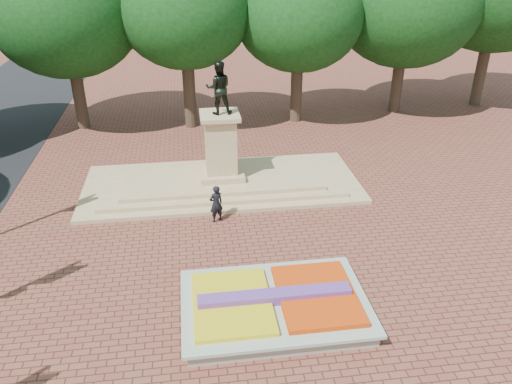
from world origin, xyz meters
TOP-DOWN VIEW (x-y plane):
  - ground at (0.00, 0.00)m, footprint 90.00×90.00m
  - flower_bed at (1.03, -2.00)m, footprint 6.30×4.30m
  - monument at (0.00, 8.00)m, footprint 14.00×6.00m
  - tree_row_back at (2.33, 18.00)m, footprint 44.80×8.80m
  - pedestrian at (-0.52, 4.50)m, footprint 0.76×0.65m

SIDE VIEW (x-z plane):
  - ground at x=0.00m, z-range 0.00..0.00m
  - flower_bed at x=1.03m, z-range -0.08..0.83m
  - monument at x=0.00m, z-range -2.32..4.09m
  - pedestrian at x=-0.52m, z-range 0.00..1.77m
  - tree_row_back at x=2.33m, z-range 1.46..11.89m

